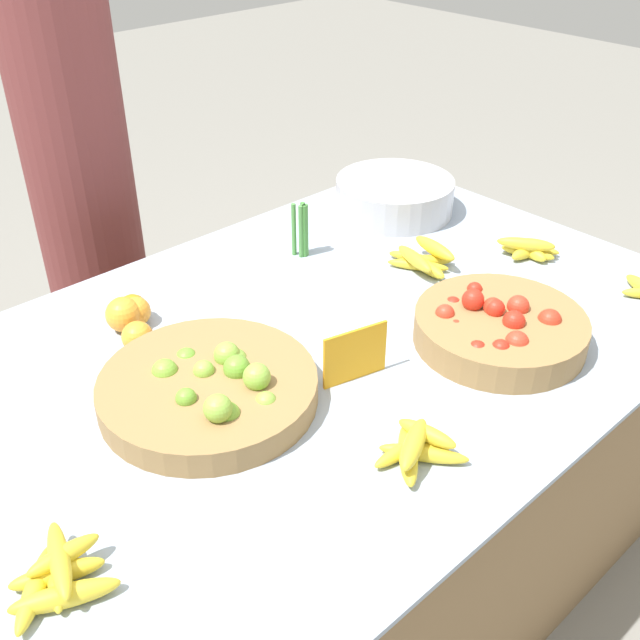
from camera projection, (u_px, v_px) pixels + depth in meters
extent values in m
plane|color=gray|center=(320.00, 554.00, 2.04)|extent=(12.00, 12.00, 0.00)
cube|color=olive|center=(320.00, 459.00, 1.85)|extent=(1.71, 1.13, 0.70)
cube|color=#99A8BC|center=(320.00, 341.00, 1.65)|extent=(1.78, 1.18, 0.01)
cylinder|color=olive|center=(208.00, 389.00, 1.46)|extent=(0.43, 0.43, 0.05)
sphere|color=#7AB238|center=(165.00, 372.00, 1.46)|extent=(0.05, 0.05, 0.05)
sphere|color=#89BC42|center=(257.00, 377.00, 1.42)|extent=(0.05, 0.05, 0.05)
sphere|color=#6BA333|center=(187.00, 359.00, 1.52)|extent=(0.05, 0.05, 0.05)
sphere|color=#6BA333|center=(186.00, 398.00, 1.38)|extent=(0.04, 0.04, 0.04)
sphere|color=#89BC42|center=(204.00, 371.00, 1.46)|extent=(0.04, 0.04, 0.04)
sphere|color=#6BA333|center=(237.00, 368.00, 1.46)|extent=(0.05, 0.05, 0.05)
sphere|color=#89BC42|center=(266.00, 402.00, 1.39)|extent=(0.04, 0.04, 0.04)
sphere|color=#89BC42|center=(233.00, 363.00, 1.50)|extent=(0.05, 0.05, 0.05)
sphere|color=#89BC42|center=(218.00, 408.00, 1.33)|extent=(0.05, 0.05, 0.05)
sphere|color=#89BC42|center=(208.00, 378.00, 1.48)|extent=(0.04, 0.04, 0.04)
sphere|color=#89BC42|center=(227.00, 355.00, 1.49)|extent=(0.05, 0.05, 0.05)
sphere|color=#89BC42|center=(235.00, 360.00, 1.50)|extent=(0.05, 0.05, 0.05)
sphere|color=#7AB238|center=(227.00, 414.00, 1.36)|extent=(0.05, 0.05, 0.05)
cylinder|color=olive|center=(500.00, 329.00, 1.62)|extent=(0.37, 0.37, 0.07)
sphere|color=red|center=(518.00, 306.00, 1.62)|extent=(0.05, 0.05, 0.05)
sphere|color=red|center=(517.00, 343.00, 1.53)|extent=(0.05, 0.05, 0.05)
sphere|color=red|center=(500.00, 327.00, 1.62)|extent=(0.05, 0.05, 0.05)
sphere|color=red|center=(475.00, 290.00, 1.70)|extent=(0.04, 0.04, 0.04)
sphere|color=red|center=(453.00, 307.00, 1.67)|extent=(0.05, 0.05, 0.05)
sphere|color=red|center=(445.00, 314.00, 1.61)|extent=(0.04, 0.04, 0.04)
sphere|color=red|center=(493.00, 307.00, 1.62)|extent=(0.04, 0.04, 0.04)
sphere|color=red|center=(520.00, 327.00, 1.63)|extent=(0.05, 0.05, 0.05)
sphere|color=red|center=(546.00, 350.00, 1.57)|extent=(0.05, 0.05, 0.05)
sphere|color=red|center=(549.00, 321.00, 1.59)|extent=(0.05, 0.05, 0.05)
sphere|color=red|center=(492.00, 319.00, 1.64)|extent=(0.05, 0.05, 0.05)
sphere|color=red|center=(455.00, 330.00, 1.60)|extent=(0.05, 0.05, 0.05)
sphere|color=red|center=(473.00, 300.00, 1.63)|extent=(0.05, 0.05, 0.05)
sphere|color=red|center=(500.00, 349.00, 1.52)|extent=(0.04, 0.04, 0.04)
sphere|color=red|center=(495.00, 308.00, 1.61)|extent=(0.04, 0.04, 0.04)
sphere|color=red|center=(548.00, 313.00, 1.66)|extent=(0.05, 0.05, 0.05)
sphere|color=red|center=(514.00, 322.00, 1.58)|extent=(0.05, 0.05, 0.05)
sphere|color=red|center=(477.00, 350.00, 1.52)|extent=(0.04, 0.04, 0.04)
sphere|color=orange|center=(136.00, 311.00, 1.68)|extent=(0.07, 0.07, 0.07)
sphere|color=orange|center=(138.00, 337.00, 1.60)|extent=(0.07, 0.07, 0.07)
sphere|color=orange|center=(123.00, 314.00, 1.66)|extent=(0.08, 0.08, 0.08)
sphere|color=orange|center=(133.00, 309.00, 1.69)|extent=(0.07, 0.07, 0.07)
cylinder|color=#B7B7BF|center=(394.00, 196.00, 2.18)|extent=(0.34, 0.34, 0.10)
cube|color=orange|center=(355.00, 355.00, 1.50)|extent=(0.14, 0.04, 0.12)
cylinder|color=#4C8E42|center=(294.00, 230.00, 1.94)|extent=(0.01, 0.01, 0.14)
cylinder|color=#4C8E42|center=(301.00, 232.00, 1.93)|extent=(0.01, 0.01, 0.14)
cylinder|color=#4C8E42|center=(306.00, 230.00, 1.94)|extent=(0.01, 0.01, 0.14)
cylinder|color=#428438|center=(305.00, 231.00, 1.93)|extent=(0.01, 0.01, 0.14)
cylinder|color=#428438|center=(303.00, 230.00, 1.94)|extent=(0.01, 0.01, 0.14)
cylinder|color=#428438|center=(303.00, 228.00, 1.95)|extent=(0.01, 0.01, 0.14)
ellipsoid|color=yellow|center=(418.00, 451.00, 1.33)|extent=(0.12, 0.09, 0.03)
ellipsoid|color=yellow|center=(403.00, 450.00, 1.33)|extent=(0.14, 0.04, 0.03)
ellipsoid|color=yellow|center=(408.00, 454.00, 1.32)|extent=(0.13, 0.13, 0.03)
ellipsoid|color=yellow|center=(424.00, 454.00, 1.32)|extent=(0.12, 0.15, 0.03)
ellipsoid|color=yellow|center=(414.00, 444.00, 1.30)|extent=(0.14, 0.09, 0.04)
ellipsoid|color=yellow|center=(427.00, 434.00, 1.33)|extent=(0.05, 0.12, 0.03)
ellipsoid|color=yellow|center=(425.00, 261.00, 1.92)|extent=(0.14, 0.11, 0.03)
ellipsoid|color=yellow|center=(427.00, 267.00, 1.89)|extent=(0.05, 0.14, 0.03)
ellipsoid|color=yellow|center=(418.00, 265.00, 1.90)|extent=(0.11, 0.14, 0.03)
ellipsoid|color=yellow|center=(414.00, 258.00, 1.93)|extent=(0.08, 0.13, 0.03)
ellipsoid|color=yellow|center=(415.00, 259.00, 1.87)|extent=(0.07, 0.15, 0.03)
ellipsoid|color=yellow|center=(435.00, 248.00, 1.91)|extent=(0.06, 0.15, 0.04)
ellipsoid|color=yellow|center=(531.00, 251.00, 1.96)|extent=(0.06, 0.12, 0.03)
ellipsoid|color=yellow|center=(527.00, 251.00, 1.96)|extent=(0.12, 0.04, 0.03)
ellipsoid|color=yellow|center=(531.00, 247.00, 1.98)|extent=(0.08, 0.15, 0.03)
ellipsoid|color=yellow|center=(528.00, 252.00, 1.96)|extent=(0.08, 0.14, 0.03)
ellipsoid|color=yellow|center=(532.00, 245.00, 1.93)|extent=(0.09, 0.11, 0.03)
ellipsoid|color=yellow|center=(524.00, 244.00, 1.94)|extent=(0.10, 0.14, 0.03)
ellipsoid|color=yellow|center=(57.00, 574.00, 1.11)|extent=(0.14, 0.08, 0.03)
ellipsoid|color=yellow|center=(36.00, 588.00, 1.09)|extent=(0.13, 0.14, 0.03)
ellipsoid|color=yellow|center=(65.00, 596.00, 1.07)|extent=(0.16, 0.10, 0.03)
ellipsoid|color=yellow|center=(57.00, 573.00, 1.11)|extent=(0.09, 0.14, 0.03)
ellipsoid|color=yellow|center=(59.00, 560.00, 1.10)|extent=(0.08, 0.15, 0.03)
ellipsoid|color=yellow|center=(63.00, 555.00, 1.11)|extent=(0.12, 0.03, 0.03)
cylinder|color=brown|center=(88.00, 215.00, 2.25)|extent=(0.30, 0.30, 1.37)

